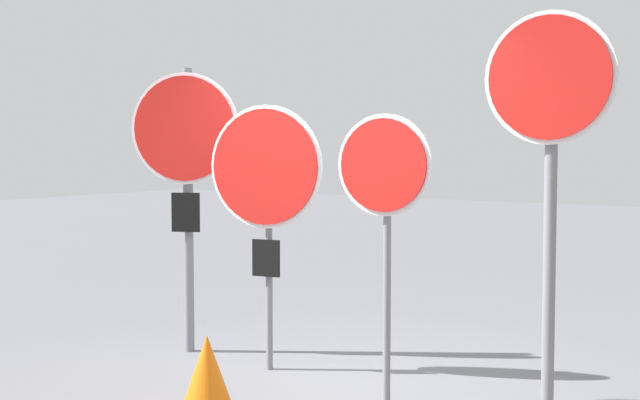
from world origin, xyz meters
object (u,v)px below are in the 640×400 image
stop_sign_2 (384,185)px  traffic_cone_0 (207,379)px  stop_sign_3 (549,129)px  stop_sign_1 (266,179)px  stop_sign_0 (186,155)px

stop_sign_2 → traffic_cone_0: (-0.73, -0.98, -1.21)m
stop_sign_2 → traffic_cone_0: stop_sign_2 is taller
stop_sign_3 → stop_sign_1: bearing=173.2°
stop_sign_1 → stop_sign_2: stop_sign_1 is taller
stop_sign_2 → traffic_cone_0: size_ratio=3.51×
stop_sign_0 → stop_sign_3: size_ratio=0.93×
stop_sign_0 → traffic_cone_0: (1.39, -1.32, -1.39)m
stop_sign_1 → traffic_cone_0: (0.47, -1.22, -1.22)m
stop_sign_1 → stop_sign_3: stop_sign_3 is taller
traffic_cone_0 → stop_sign_2: bearing=53.3°
stop_sign_0 → stop_sign_3: (3.20, -0.21, 0.19)m
stop_sign_3 → traffic_cone_0: stop_sign_3 is taller
stop_sign_1 → stop_sign_3: bearing=-12.9°
stop_sign_0 → stop_sign_2: (2.12, -0.35, -0.18)m
stop_sign_1 → traffic_cone_0: bearing=-79.3°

